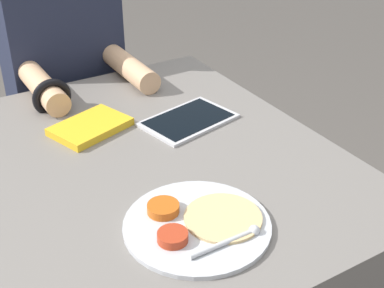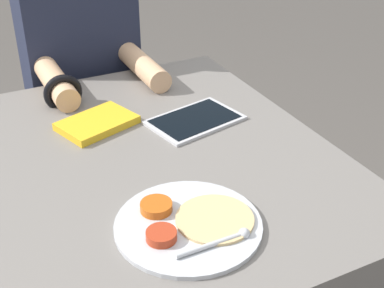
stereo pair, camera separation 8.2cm
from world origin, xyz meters
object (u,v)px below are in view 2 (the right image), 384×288
object	(u,v)px
tablet_device	(195,120)
person_diner	(85,99)
red_notebook	(97,123)
thali_tray	(189,224)

from	to	relation	value
tablet_device	person_diner	xyz separation A→B (m)	(-0.15, 0.56, -0.15)
red_notebook	person_diner	bearing A→B (deg)	78.74
tablet_device	person_diner	size ratio (longest dim) A/B	0.22
red_notebook	person_diner	world-z (taller)	person_diner
red_notebook	tablet_device	xyz separation A→B (m)	(0.24, -0.09, -0.00)
tablet_device	person_diner	distance (m)	0.60
person_diner	red_notebook	bearing A→B (deg)	-101.26
thali_tray	tablet_device	size ratio (longest dim) A/B	1.09
person_diner	thali_tray	bearing A→B (deg)	-93.70
red_notebook	tablet_device	size ratio (longest dim) A/B	0.83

